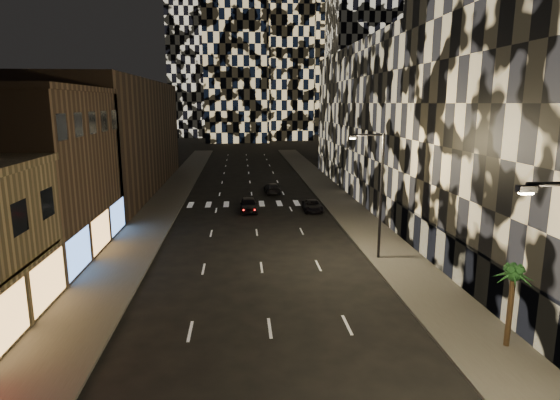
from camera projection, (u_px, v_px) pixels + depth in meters
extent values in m
cube|color=#47443F|center=(163.00, 205.00, 52.16)|extent=(4.00, 120.00, 0.15)
cube|color=#47443F|center=(340.00, 202.00, 53.83)|extent=(4.00, 120.00, 0.15)
cube|color=#4C4C47|center=(182.00, 204.00, 52.34)|extent=(0.20, 120.00, 0.15)
cube|color=#4C4C47|center=(322.00, 202.00, 53.66)|extent=(0.20, 120.00, 0.15)
cube|color=#503C2D|center=(27.00, 175.00, 34.27)|extent=(10.00, 15.00, 12.00)
cube|color=#503C2D|center=(117.00, 136.00, 59.92)|extent=(10.00, 40.00, 14.00)
cube|color=#383838|center=(464.00, 263.00, 28.86)|extent=(0.60, 25.00, 3.00)
cube|color=#232326|center=(407.00, 121.00, 59.68)|extent=(16.00, 40.00, 18.00)
cube|color=black|center=(526.00, 189.00, 12.71)|extent=(0.50, 0.25, 0.18)
cube|color=#FFEAB2|center=(526.00, 193.00, 12.73)|extent=(0.35, 0.18, 0.06)
cylinder|color=black|center=(381.00, 197.00, 33.27)|extent=(0.20, 0.20, 9.00)
cylinder|color=black|center=(368.00, 135.00, 32.29)|extent=(2.20, 0.14, 0.14)
cube|color=black|center=(352.00, 137.00, 32.22)|extent=(0.50, 0.25, 0.18)
cube|color=#FFEAB2|center=(352.00, 138.00, 32.24)|extent=(0.35, 0.18, 0.06)
imported|color=black|center=(249.00, 205.00, 49.06)|extent=(1.83, 4.41, 1.49)
imported|color=black|center=(272.00, 188.00, 59.09)|extent=(2.09, 4.60, 1.31)
imported|color=black|center=(313.00, 206.00, 49.30)|extent=(1.93, 4.16, 1.15)
cylinder|color=#47331E|center=(510.00, 311.00, 21.43)|extent=(0.25, 0.25, 3.39)
sphere|color=#18451B|center=(514.00, 273.00, 21.06)|extent=(0.74, 0.74, 0.74)
cone|color=#18451B|center=(520.00, 274.00, 21.04)|extent=(1.50, 0.59, 0.90)
cone|color=#18451B|center=(516.00, 273.00, 21.25)|extent=(1.32, 1.17, 0.90)
cone|color=#18451B|center=(510.00, 272.00, 21.32)|extent=(0.33, 1.48, 0.90)
cone|color=#18451B|center=(507.00, 273.00, 21.21)|extent=(1.35, 1.13, 0.90)
cone|color=#18451B|center=(509.00, 275.00, 20.98)|extent=(1.50, 0.64, 0.90)
cone|color=#18451B|center=(514.00, 276.00, 20.82)|extent=(0.88, 1.46, 0.90)
cone|color=#18451B|center=(519.00, 276.00, 20.85)|extent=(0.93, 1.45, 0.90)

